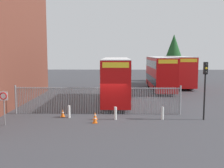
# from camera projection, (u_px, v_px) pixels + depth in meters

# --- Properties ---
(ground_plane) EXTENTS (100.00, 100.00, 0.00)m
(ground_plane) POSITION_uv_depth(u_px,v_px,m) (113.00, 98.00, 29.91)
(ground_plane) COLOR #3D3D42
(palisade_fence) EXTENTS (13.53, 0.14, 2.35)m
(palisade_fence) POSITION_uv_depth(u_px,v_px,m) (97.00, 100.00, 21.85)
(palisade_fence) COLOR gray
(palisade_fence) RESTS_ON ground
(double_decker_bus_near_gate) EXTENTS (2.54, 10.81, 4.42)m
(double_decker_bus_near_gate) POSITION_uv_depth(u_px,v_px,m) (116.00, 78.00, 26.93)
(double_decker_bus_near_gate) COLOR #B70C0C
(double_decker_bus_near_gate) RESTS_ON ground
(double_decker_bus_behind_fence_left) EXTENTS (2.54, 10.81, 4.42)m
(double_decker_bus_behind_fence_left) POSITION_uv_depth(u_px,v_px,m) (160.00, 72.00, 35.32)
(double_decker_bus_behind_fence_left) COLOR #B70C0C
(double_decker_bus_behind_fence_left) RESTS_ON ground
(double_decker_bus_behind_fence_right) EXTENTS (2.54, 10.81, 4.42)m
(double_decker_bus_behind_fence_right) POSITION_uv_depth(u_px,v_px,m) (179.00, 70.00, 39.69)
(double_decker_bus_behind_fence_right) COLOR red
(double_decker_bus_behind_fence_right) RESTS_ON ground
(bollard_near_left) EXTENTS (0.20, 0.20, 0.95)m
(bollard_near_left) POSITION_uv_depth(u_px,v_px,m) (69.00, 112.00, 20.66)
(bollard_near_left) COLOR silver
(bollard_near_left) RESTS_ON ground
(bollard_center_front) EXTENTS (0.20, 0.20, 0.95)m
(bollard_center_front) POSITION_uv_depth(u_px,v_px,m) (115.00, 113.00, 20.13)
(bollard_center_front) COLOR silver
(bollard_center_front) RESTS_ON ground
(bollard_near_right) EXTENTS (0.20, 0.20, 0.95)m
(bollard_near_right) POSITION_uv_depth(u_px,v_px,m) (162.00, 113.00, 20.15)
(bollard_near_right) COLOR silver
(bollard_near_right) RESTS_ON ground
(traffic_cone_by_gate) EXTENTS (0.34, 0.34, 0.59)m
(traffic_cone_by_gate) POSITION_uv_depth(u_px,v_px,m) (95.00, 119.00, 19.10)
(traffic_cone_by_gate) COLOR orange
(traffic_cone_by_gate) RESTS_ON ground
(traffic_cone_mid_forecourt) EXTENTS (0.34, 0.34, 0.59)m
(traffic_cone_mid_forecourt) POSITION_uv_depth(u_px,v_px,m) (63.00, 113.00, 20.97)
(traffic_cone_mid_forecourt) COLOR orange
(traffic_cone_mid_forecourt) RESTS_ON ground
(traffic_cone_near_kerb) EXTENTS (0.34, 0.34, 0.59)m
(traffic_cone_near_kerb) POSITION_uv_depth(u_px,v_px,m) (95.00, 116.00, 20.09)
(traffic_cone_near_kerb) COLOR orange
(traffic_cone_near_kerb) RESTS_ON ground
(speed_limit_sign_post) EXTENTS (0.60, 0.14, 2.40)m
(speed_limit_sign_post) POSITION_uv_depth(u_px,v_px,m) (4.00, 100.00, 18.32)
(speed_limit_sign_post) COLOR slate
(speed_limit_sign_post) RESTS_ON ground
(traffic_light_kerbside) EXTENTS (0.28, 0.33, 4.30)m
(traffic_light_kerbside) POSITION_uv_depth(u_px,v_px,m) (205.00, 80.00, 19.71)
(traffic_light_kerbside) COLOR black
(traffic_light_kerbside) RESTS_ON ground
(tree_tall_back) EXTENTS (4.22, 4.22, 8.13)m
(tree_tall_back) POSITION_uv_depth(u_px,v_px,m) (174.00, 52.00, 47.00)
(tree_tall_back) COLOR #4C3823
(tree_tall_back) RESTS_ON ground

